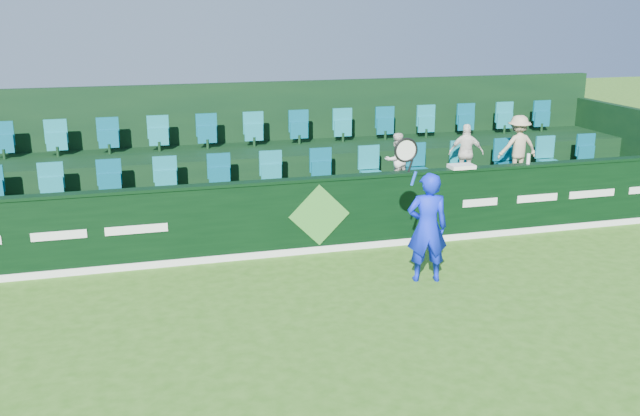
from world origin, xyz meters
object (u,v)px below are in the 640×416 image
object	(u,v)px
tennis_player	(427,226)
spectator_middle	(466,153)
towel	(461,166)
spectator_left	(396,160)
spectator_right	(518,147)
drinks_bottle	(528,159)

from	to	relation	value
tennis_player	spectator_middle	world-z (taller)	tennis_player
tennis_player	towel	world-z (taller)	tennis_player
tennis_player	spectator_middle	distance (m)	3.63
tennis_player	spectator_left	size ratio (longest dim) A/B	2.26
spectator_right	towel	world-z (taller)	spectator_right
tennis_player	drinks_bottle	world-z (taller)	tennis_player
spectator_right	towel	bearing A→B (deg)	33.58
tennis_player	spectator_middle	xyz separation A→B (m)	(2.11, 2.92, 0.49)
spectator_right	spectator_left	bearing A→B (deg)	1.83
spectator_right	drinks_bottle	distance (m)	1.20
tennis_player	spectator_left	distance (m)	3.02
spectator_middle	towel	xyz separation A→B (m)	(-0.66, -1.12, 0.00)
drinks_bottle	spectator_right	bearing A→B (deg)	68.72
spectator_left	spectator_right	world-z (taller)	spectator_right
spectator_middle	towel	size ratio (longest dim) A/B	2.56
spectator_right	towel	size ratio (longest dim) A/B	2.83
spectator_middle	spectator_right	xyz separation A→B (m)	(1.15, 0.00, 0.06)
spectator_middle	towel	world-z (taller)	spectator_middle
spectator_middle	spectator_left	bearing A→B (deg)	20.36
spectator_left	drinks_bottle	world-z (taller)	spectator_left
spectator_right	towel	xyz separation A→B (m)	(-1.81, -1.12, -0.06)
towel	tennis_player	bearing A→B (deg)	-128.85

